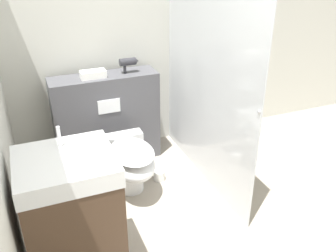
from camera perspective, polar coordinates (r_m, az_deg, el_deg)
The scene contains 8 objects.
wall_back at distance 4.00m, azimuth -5.33°, elevation 13.57°, with size 8.00×0.06×2.50m.
partition_panel at distance 3.93m, azimuth -9.30°, elevation 1.06°, with size 1.07×0.32×0.95m.
shower_glass at distance 3.39m, azimuth 5.87°, elevation 8.35°, with size 0.04×1.73×2.19m.
toilet at distance 3.46m, azimuth -5.69°, elevation -5.63°, with size 0.39×0.66×0.49m.
sink_vanity at distance 2.62m, azimuth -14.24°, elevation -13.80°, with size 0.60×0.55×1.12m.
hair_drier at distance 3.76m, azimuth -6.05°, elevation 9.66°, with size 0.19×0.08×0.15m.
folded_towel at distance 3.69m, azimuth -11.35°, elevation 7.75°, with size 0.24×0.13×0.07m.
spare_toilet_roll at distance 3.74m, azimuth -1.36°, elevation -7.52°, with size 0.11×0.11×0.10m.
Camera 1 is at (-1.12, -1.52, 2.17)m, focal length 40.00 mm.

